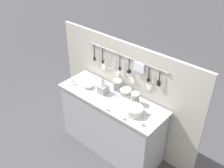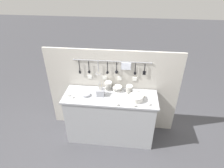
{
  "view_description": "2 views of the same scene",
  "coord_description": "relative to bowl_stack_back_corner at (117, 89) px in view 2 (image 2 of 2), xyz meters",
  "views": [
    {
      "loc": [
        1.89,
        -2.15,
        3.05
      ],
      "look_at": [
        0.03,
        -0.02,
        1.17
      ],
      "focal_mm": 42.0,
      "sensor_mm": 36.0,
      "label": 1
    },
    {
      "loc": [
        0.31,
        -2.54,
        2.78
      ],
      "look_at": [
        0.03,
        0.03,
        1.16
      ],
      "focal_mm": 30.0,
      "sensor_mm": 36.0,
      "label": 2
    }
  ],
  "objects": [
    {
      "name": "ground_plane",
      "position": [
        -0.1,
        -0.18,
        -0.98
      ],
      "size": [
        20.0,
        20.0,
        0.0
      ],
      "primitive_type": "plane",
      "color": "#424247"
    },
    {
      "name": "counter",
      "position": [
        -0.1,
        -0.18,
        -0.51
      ],
      "size": [
        1.59,
        0.55,
        0.93
      ],
      "color": "#ADAFB5",
      "rests_on": "ground"
    },
    {
      "name": "back_wall",
      "position": [
        -0.1,
        0.13,
        -0.16
      ],
      "size": [
        2.39,
        0.11,
        1.63
      ],
      "color": "#BCB7AD",
      "rests_on": "ground"
    },
    {
      "name": "bowl_stack_back_corner",
      "position": [
        0.0,
        0.0,
        0.0
      ],
      "size": [
        0.16,
        0.16,
        0.09
      ],
      "color": "silver",
      "rests_on": "counter"
    },
    {
      "name": "bowl_stack_nested_right",
      "position": [
        -0.16,
        0.01,
        0.04
      ],
      "size": [
        0.12,
        0.12,
        0.16
      ],
      "color": "silver",
      "rests_on": "counter"
    },
    {
      "name": "bowl_stack_short_front",
      "position": [
        0.21,
        -0.06,
        0.03
      ],
      "size": [
        0.11,
        0.11,
        0.16
      ],
      "color": "silver",
      "rests_on": "counter"
    },
    {
      "name": "plate_stack",
      "position": [
        0.33,
        -0.24,
        0.0
      ],
      "size": [
        0.23,
        0.23,
        0.09
      ],
      "color": "silver",
      "rests_on": "counter"
    },
    {
      "name": "steel_mixing_bowl",
      "position": [
        -0.51,
        -0.21,
        -0.03
      ],
      "size": [
        0.14,
        0.14,
        0.04
      ],
      "color": "#93969E",
      "rests_on": "counter"
    },
    {
      "name": "cutlery_caddy",
      "position": [
        -0.27,
        -0.16,
        0.01
      ],
      "size": [
        0.13,
        0.13,
        0.26
      ],
      "color": "#93969E",
      "rests_on": "counter"
    },
    {
      "name": "cup_front_right",
      "position": [
        -0.72,
        -0.29,
        -0.03
      ],
      "size": [
        0.04,
        0.04,
        0.04
      ],
      "color": "silver",
      "rests_on": "counter"
    },
    {
      "name": "cup_mid_row",
      "position": [
        -0.8,
        -0.25,
        -0.03
      ],
      "size": [
        0.04,
        0.04,
        0.04
      ],
      "color": "silver",
      "rests_on": "counter"
    },
    {
      "name": "cup_front_left",
      "position": [
        0.04,
        -0.41,
        -0.03
      ],
      "size": [
        0.04,
        0.04,
        0.04
      ],
      "color": "silver",
      "rests_on": "counter"
    },
    {
      "name": "cup_edge_far",
      "position": [
        0.47,
        -0.15,
        -0.03
      ],
      "size": [
        0.04,
        0.04,
        0.04
      ],
      "color": "silver",
      "rests_on": "counter"
    },
    {
      "name": "cup_back_left",
      "position": [
        0.54,
        -0.35,
        -0.03
      ],
      "size": [
        0.04,
        0.04,
        0.04
      ],
      "color": "silver",
      "rests_on": "counter"
    },
    {
      "name": "cup_edge_near",
      "position": [
        0.31,
        -0.41,
        -0.03
      ],
      "size": [
        0.04,
        0.04,
        0.04
      ],
      "color": "silver",
      "rests_on": "counter"
    }
  ]
}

